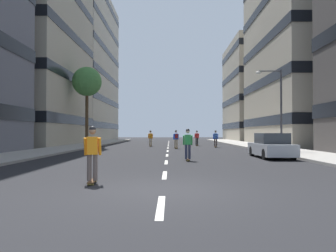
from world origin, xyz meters
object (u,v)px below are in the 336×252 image
at_px(street_tree_near, 87,82).
at_px(skater_5, 188,143).
at_px(skater_1, 216,138).
at_px(skater_4, 92,152).
at_px(parked_car_near, 271,147).
at_px(streetlamp_right, 277,101).
at_px(skater_0, 150,137).
at_px(skater_2, 197,137).
at_px(skater_3, 176,138).

bearing_deg(street_tree_near, skater_5, -61.52).
bearing_deg(skater_1, skater_4, -107.00).
relative_size(parked_car_near, skater_1, 2.47).
bearing_deg(skater_4, skater_5, 66.73).
bearing_deg(streetlamp_right, skater_0, 138.50).
relative_size(parked_car_near, skater_4, 2.47).
relative_size(skater_1, skater_2, 1.00).
distance_m(streetlamp_right, skater_4, 19.74).
relative_size(street_tree_near, skater_2, 5.13).
distance_m(street_tree_near, skater_4, 29.43).
height_order(parked_car_near, streetlamp_right, streetlamp_right).
relative_size(skater_0, skater_1, 1.00).
relative_size(skater_2, skater_5, 1.00).
bearing_deg(street_tree_near, skater_4, -75.05).
distance_m(skater_3, skater_5, 12.91).
bearing_deg(streetlamp_right, parked_car_near, -111.26).
height_order(skater_1, skater_3, same).
distance_m(skater_3, skater_4, 20.98).
relative_size(street_tree_near, skater_3, 5.13).
bearing_deg(skater_2, skater_4, -101.40).
distance_m(parked_car_near, skater_2, 17.83).
relative_size(skater_4, skater_5, 1.00).
bearing_deg(streetlamp_right, skater_2, 115.91).
xyz_separation_m(skater_1, skater_5, (-3.74, -15.45, -0.03)).
relative_size(parked_car_near, skater_3, 2.47).
bearing_deg(skater_2, skater_1, -68.68).
bearing_deg(skater_4, skater_3, 81.83).
height_order(street_tree_near, skater_4, street_tree_near).
distance_m(skater_1, skater_3, 4.86).
bearing_deg(skater_3, skater_1, 31.52).
xyz_separation_m(streetlamp_right, skater_0, (-10.80, 9.56, -3.15)).
height_order(parked_car_near, street_tree_near, street_tree_near).
bearing_deg(skater_1, skater_0, 161.49).
xyz_separation_m(skater_0, skater_4, (-0.23, -25.61, 0.00)).
bearing_deg(street_tree_near, skater_1, -16.96).
relative_size(streetlamp_right, skater_5, 3.65).
distance_m(street_tree_near, skater_5, 23.53).
bearing_deg(parked_car_near, skater_3, 117.30).
xyz_separation_m(streetlamp_right, skater_3, (-8.06, 4.71, -3.12)).
relative_size(street_tree_near, skater_1, 5.13).
height_order(skater_0, skater_2, same).
relative_size(skater_2, skater_3, 1.00).
distance_m(street_tree_near, skater_3, 14.07).
xyz_separation_m(skater_0, skater_2, (5.29, 1.79, 0.00)).
height_order(street_tree_near, skater_3, street_tree_near).
height_order(parked_car_near, skater_0, skater_0).
distance_m(street_tree_near, streetlamp_right, 22.08).
distance_m(parked_car_near, streetlamp_right, 7.50).
relative_size(skater_1, skater_3, 1.00).
distance_m(street_tree_near, skater_1, 16.50).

